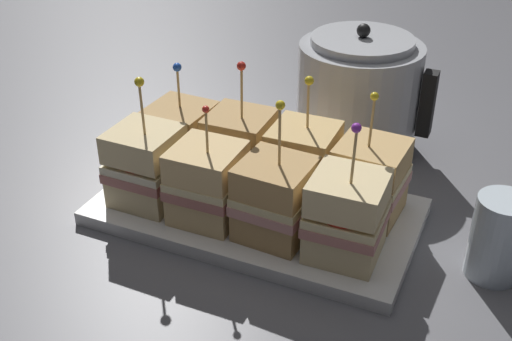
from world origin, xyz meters
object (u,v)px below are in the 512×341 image
Objects in this scene: sandwich_back_center_right at (303,163)px; kettle_steel at (358,94)px; sandwich_back_far_right at (370,179)px; sandwich_front_far_left at (146,166)px; sandwich_front_center_left at (207,183)px; sandwich_back_far_left at (182,139)px; sandwich_back_center_left at (240,149)px; drinking_glass at (498,238)px; sandwich_front_far_right at (346,217)px; sandwich_front_center_right at (275,199)px; serving_platter at (256,212)px.

kettle_steel reaches higher than sandwich_back_center_right.
sandwich_back_center_right is 0.09m from sandwich_back_far_right.
sandwich_front_far_left is 0.20m from sandwich_back_center_right.
sandwich_back_far_left is (-0.09, 0.09, 0.00)m from sandwich_front_center_left.
sandwich_back_center_left is 0.34m from drinking_glass.
drinking_glass is (0.43, -0.03, -0.02)m from sandwich_back_far_left.
kettle_steel reaches higher than sandwich_front_far_right.
sandwich_back_far_left reaches higher than drinking_glass.
sandwich_back_center_right is (0.00, 0.09, 0.00)m from sandwich_front_center_right.
sandwich_front_center_right is 1.06× the size of sandwich_back_far_right.
drinking_glass is (0.34, 0.05, -0.02)m from sandwich_front_center_left.
serving_platter is at bearing 135.46° from sandwich_front_center_right.
serving_platter is at bearing -161.10° from sandwich_back_far_right.
kettle_steel is at bearing 70.05° from sandwich_front_center_left.
sandwich_front_far_left is 0.13m from sandwich_back_center_left.
sandwich_back_center_right is at bearing -0.82° from sandwich_back_center_left.
sandwich_back_center_left is 0.87× the size of kettle_steel.
sandwich_back_far_right is (0.14, 0.05, 0.06)m from serving_platter.
kettle_steel is (-0.07, 0.20, 0.02)m from sandwich_back_far_right.
sandwich_front_far_right is 1.03× the size of sandwich_back_far_right.
sandwich_front_far_right is at bearing -0.72° from sandwich_front_far_left.
sandwich_front_far_left reaches higher than sandwich_back_far_left.
serving_platter is 2.31× the size of sandwich_back_center_left.
sandwich_front_far_right is at bearing -161.17° from drinking_glass.
sandwich_front_center_right is 1.12× the size of sandwich_back_far_left.
sandwich_back_far_right is at bearing -69.52° from kettle_steel.
sandwich_back_far_right is at bearing 0.65° from sandwich_back_center_right.
sandwich_back_center_left is at bearing 2.31° from sandwich_back_far_left.
sandwich_front_center_right is 0.87× the size of kettle_steel.
sandwich_back_center_left is 1.04× the size of sandwich_back_center_right.
sandwich_back_center_right reaches higher than drinking_glass.
sandwich_front_center_left is at bearing -90.65° from sandwich_back_center_left.
sandwich_front_far_right is at bearing -75.97° from kettle_steel.
sandwich_back_center_left reaches higher than sandwich_front_far_right.
drinking_glass reaches higher than serving_platter.
sandwich_back_center_left is 0.23m from kettle_steel.
kettle_steel reaches higher than sandwich_front_center_left.
sandwich_front_far_left is 0.09m from sandwich_front_center_left.
sandwich_front_far_left is at bearing 179.28° from sandwich_front_far_right.
sandwich_back_center_left is at bearing 44.42° from sandwich_front_far_left.
sandwich_back_far_left is at bearing 161.45° from sandwich_front_far_right.
sandwich_front_center_right reaches higher than sandwich_back_far_right.
sandwich_front_far_left reaches higher than sandwich_front_far_right.
sandwich_front_center_right is 0.13m from sandwich_back_far_right.
sandwich_back_far_left is (0.00, 0.09, -0.00)m from sandwich_front_far_left.
sandwich_back_center_left and kettle_steel have the same top height.
sandwich_back_center_left reaches higher than sandwich_front_far_left.
sandwich_front_far_left is (-0.14, -0.04, 0.06)m from serving_platter.
kettle_steel is at bearing 104.03° from sandwich_front_far_right.
sandwich_back_center_left is 0.09m from sandwich_back_center_right.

